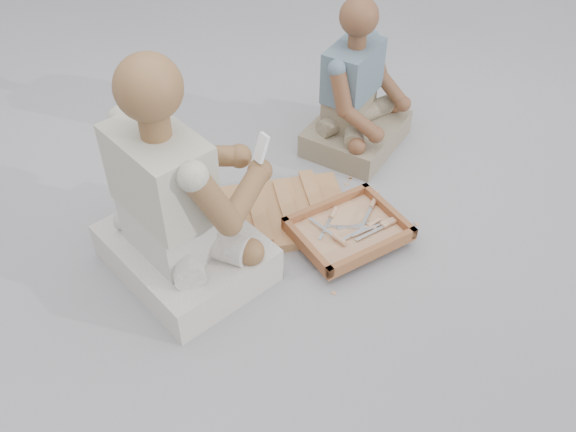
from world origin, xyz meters
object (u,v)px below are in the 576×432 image
carved_panel (274,215)px  craftsman (178,207)px  tool_tray (348,230)px  companion (357,100)px

carved_panel → craftsman: bearing=-172.4°
carved_panel → tool_tray: tool_tray is taller
tool_tray → craftsman: craftsman is taller
tool_tray → companion: size_ratio=0.59×
tool_tray → companion: 0.77m
carved_panel → craftsman: size_ratio=0.67×
carved_panel → companion: size_ratio=0.85×
tool_tray → companion: (0.46, 0.58, 0.20)m
tool_tray → companion: companion is taller
craftsman → tool_tray: bearing=60.8°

